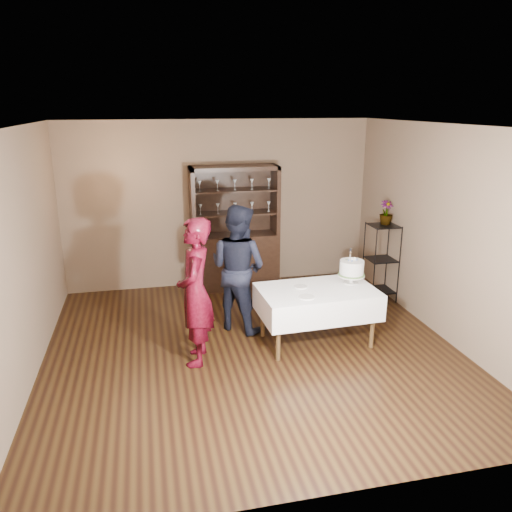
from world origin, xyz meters
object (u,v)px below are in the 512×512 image
at_px(man, 238,268).
at_px(cake, 352,269).
at_px(cake_table, 317,302).
at_px(plant_etagere, 381,259).
at_px(potted_plant, 386,213).
at_px(china_hutch, 235,248).
at_px(woman, 195,292).

relative_size(man, cake, 3.60).
xyz_separation_m(cake_table, cake, (0.50, 0.12, 0.36)).
bearing_deg(plant_etagere, potted_plant, 43.99).
relative_size(china_hutch, cake_table, 1.35).
bearing_deg(woman, cake_table, 105.81).
bearing_deg(china_hutch, plant_etagere, -26.83).
distance_m(china_hutch, woman, 2.55).
bearing_deg(woman, man, 151.47).
xyz_separation_m(cake_table, woman, (-1.53, -0.16, 0.32)).
distance_m(cake_table, man, 1.14).
bearing_deg(plant_etagere, cake, -131.92).
bearing_deg(man, china_hutch, -53.64).
distance_m(plant_etagere, potted_plant, 0.72).
distance_m(plant_etagere, woman, 3.26).
height_order(man, cake, man).
height_order(cake_table, cake, cake).
bearing_deg(man, plant_etagere, -122.43).
bearing_deg(potted_plant, woman, -155.54).
bearing_deg(woman, potted_plant, 124.47).
relative_size(cake_table, cake, 3.13).
bearing_deg(man, cake, -156.33).
bearing_deg(cake_table, china_hutch, 106.02).
relative_size(man, potted_plant, 4.73).
bearing_deg(woman, plant_etagere, 124.08).
relative_size(plant_etagere, man, 0.71).
bearing_deg(potted_plant, man, -166.76).
height_order(cake_table, woman, woman).
distance_m(china_hutch, plant_etagere, 2.33).
height_order(plant_etagere, man, man).
bearing_deg(china_hutch, woman, -110.54).
bearing_deg(plant_etagere, cake_table, -140.88).
relative_size(cake_table, woman, 0.85).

